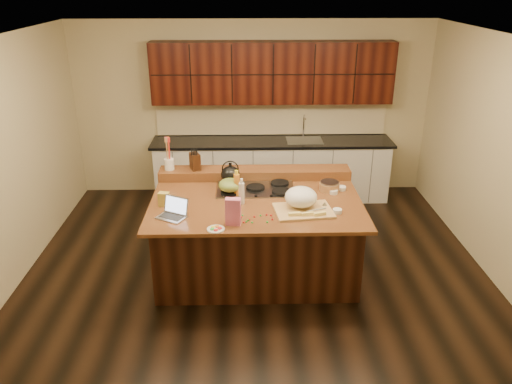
{
  "coord_description": "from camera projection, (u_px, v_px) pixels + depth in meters",
  "views": [
    {
      "loc": [
        -0.13,
        -5.18,
        3.27
      ],
      "look_at": [
        0.0,
        0.05,
        1.0
      ],
      "focal_mm": 35.0,
      "sensor_mm": 36.0,
      "label": 1
    }
  ],
  "objects": [
    {
      "name": "kettle",
      "position": [
        230.0,
        174.0,
        6.02
      ],
      "size": [
        0.27,
        0.27,
        0.21
      ],
      "primitive_type": "ellipsoid",
      "rotation": [
        0.0,
        0.0,
        -0.16
      ],
      "color": "black",
      "rests_on": "cooktop"
    },
    {
      "name": "gumdrop_12",
      "position": [
        254.0,
        217.0,
        5.28
      ],
      "size": [
        0.02,
        0.02,
        0.02
      ],
      "primitive_type": "ellipsoid",
      "color": "red",
      "rests_on": "island"
    },
    {
      "name": "gumdrop_0",
      "position": [
        244.0,
        222.0,
        5.16
      ],
      "size": [
        0.02,
        0.02,
        0.02
      ],
      "primitive_type": "ellipsoid",
      "color": "red",
      "rests_on": "island"
    },
    {
      "name": "package_box",
      "position": [
        164.0,
        199.0,
        5.52
      ],
      "size": [
        0.13,
        0.1,
        0.16
      ],
      "primitive_type": "cube",
      "rotation": [
        0.0,
        0.0,
        -0.21
      ],
      "color": "gold",
      "rests_on": "island"
    },
    {
      "name": "gumdrop_10",
      "position": [
        271.0,
        215.0,
        5.31
      ],
      "size": [
        0.02,
        0.02,
        0.02
      ],
      "primitive_type": "ellipsoid",
      "color": "red",
      "rests_on": "island"
    },
    {
      "name": "island",
      "position": [
        256.0,
        235.0,
        5.87
      ],
      "size": [
        2.4,
        1.6,
        0.92
      ],
      "color": "black",
      "rests_on": "ground"
    },
    {
      "name": "gumdrop_4",
      "position": [
        249.0,
        219.0,
        5.22
      ],
      "size": [
        0.02,
        0.02,
        0.02
      ],
      "primitive_type": "ellipsoid",
      "color": "red",
      "rests_on": "island"
    },
    {
      "name": "green_bowl",
      "position": [
        230.0,
        185.0,
        5.79
      ],
      "size": [
        0.33,
        0.33,
        0.15
      ],
      "primitive_type": "ellipsoid",
      "rotation": [
        0.0,
        0.0,
        -0.25
      ],
      "color": "olive",
      "rests_on": "cooktop"
    },
    {
      "name": "gumdrop_1",
      "position": [
        252.0,
        222.0,
        5.15
      ],
      "size": [
        0.02,
        0.02,
        0.02
      ],
      "primitive_type": "ellipsoid",
      "color": "#198C26",
      "rests_on": "island"
    },
    {
      "name": "ramekin_b",
      "position": [
        342.0,
        188.0,
        5.95
      ],
      "size": [
        0.11,
        0.11,
        0.04
      ],
      "primitive_type": "cylinder",
      "rotation": [
        0.0,
        0.0,
        0.16
      ],
      "color": "white",
      "rests_on": "island"
    },
    {
      "name": "ramekin_a",
      "position": [
        337.0,
        211.0,
        5.37
      ],
      "size": [
        0.13,
        0.13,
        0.04
      ],
      "primitive_type": "cylinder",
      "rotation": [
        0.0,
        0.0,
        -0.33
      ],
      "color": "white",
      "rests_on": "island"
    },
    {
      "name": "oil_bottle",
      "position": [
        237.0,
        185.0,
        5.74
      ],
      "size": [
        0.09,
        0.09,
        0.27
      ],
      "primitive_type": "cylinder",
      "rotation": [
        0.0,
        0.0,
        0.36
      ],
      "color": "orange",
      "rests_on": "island"
    },
    {
      "name": "laptop",
      "position": [
        174.0,
        212.0,
        5.28
      ],
      "size": [
        0.37,
        0.34,
        0.2
      ],
      "rotation": [
        0.0,
        0.0,
        -0.49
      ],
      "color": "#B7B7BC",
      "rests_on": "island"
    },
    {
      "name": "gumdrop_5",
      "position": [
        260.0,
        215.0,
        5.3
      ],
      "size": [
        0.02,
        0.02,
        0.02
      ],
      "primitive_type": "ellipsoid",
      "color": "#198C26",
      "rests_on": "island"
    },
    {
      "name": "gumdrop_2",
      "position": [
        241.0,
        217.0,
        5.27
      ],
      "size": [
        0.02,
        0.02,
        0.02
      ],
      "primitive_type": "ellipsoid",
      "color": "red",
      "rests_on": "island"
    },
    {
      "name": "kitchen_timer",
      "position": [
        325.0,
        205.0,
        5.49
      ],
      "size": [
        0.09,
        0.09,
        0.07
      ],
      "primitive_type": "cone",
      "rotation": [
        0.0,
        0.0,
        0.13
      ],
      "color": "silver",
      "rests_on": "island"
    },
    {
      "name": "ramekin_c",
      "position": [
        333.0,
        192.0,
        5.85
      ],
      "size": [
        0.13,
        0.13,
        0.04
      ],
      "primitive_type": "cylinder",
      "rotation": [
        0.0,
        0.0,
        -0.31
      ],
      "color": "white",
      "rests_on": "island"
    },
    {
      "name": "gumdrop_7",
      "position": [
        267.0,
        222.0,
        5.16
      ],
      "size": [
        0.02,
        0.02,
        0.02
      ],
      "primitive_type": "ellipsoid",
      "color": "#198C26",
      "rests_on": "island"
    },
    {
      "name": "gumdrop_6",
      "position": [
        267.0,
        215.0,
        5.32
      ],
      "size": [
        0.02,
        0.02,
        0.02
      ],
      "primitive_type": "ellipsoid",
      "color": "red",
      "rests_on": "island"
    },
    {
      "name": "vinegar_bottle",
      "position": [
        242.0,
        193.0,
        5.55
      ],
      "size": [
        0.07,
        0.07,
        0.25
      ],
      "primitive_type": "cylinder",
      "rotation": [
        0.0,
        0.0,
        -0.02
      ],
      "color": "silver",
      "rests_on": "island"
    },
    {
      "name": "back_ledge",
      "position": [
        255.0,
        173.0,
        6.3
      ],
      "size": [
        2.4,
        0.3,
        0.12
      ],
      "primitive_type": "cube",
      "color": "black",
      "rests_on": "island"
    },
    {
      "name": "back_counter",
      "position": [
        272.0,
        137.0,
        7.71
      ],
      "size": [
        3.7,
        0.66,
        2.4
      ],
      "color": "silver",
      "rests_on": "ground"
    },
    {
      "name": "cooktop",
      "position": [
        255.0,
        189.0,
        5.96
      ],
      "size": [
        0.92,
        0.52,
        0.05
      ],
      "color": "gray",
      "rests_on": "island"
    },
    {
      "name": "gumdrop_3",
      "position": [
        248.0,
        220.0,
        5.2
      ],
      "size": [
        0.02,
        0.02,
        0.02
      ],
      "primitive_type": "ellipsoid",
      "color": "#198C26",
      "rests_on": "island"
    },
    {
      "name": "candy_plate",
      "position": [
        216.0,
        229.0,
        5.02
      ],
      "size": [
        0.23,
        0.23,
        0.01
      ],
      "primitive_type": "cylinder",
      "rotation": [
        0.0,
        0.0,
        0.38
      ],
      "color": "white",
      "rests_on": "island"
    },
    {
      "name": "gumdrop_9",
      "position": [
        246.0,
        222.0,
        5.17
      ],
      "size": [
        0.02,
        0.02,
        0.02
      ],
      "primitive_type": "ellipsoid",
      "color": "#198C26",
      "rests_on": "island"
    },
    {
      "name": "wooden_tray",
      "position": [
        302.0,
        200.0,
        5.42
      ],
      "size": [
        0.66,
        0.52,
        0.25
      ],
      "rotation": [
        0.0,
        0.0,
        0.12
      ],
      "color": "tan",
      "rests_on": "island"
    },
    {
      "name": "pink_bag",
      "position": [
        233.0,
        212.0,
        5.08
      ],
      "size": [
        0.16,
        0.1,
        0.29
      ],
      "primitive_type": "cube",
      "rotation": [
        0.0,
        0.0,
        -0.1
      ],
      "color": "#C95E85",
      "rests_on": "island"
    },
    {
      "name": "strainer_bowl",
      "position": [
        329.0,
        187.0,
        5.94
      ],
      "size": [
        0.31,
        0.31,
        0.09
      ],
      "primitive_type": "cylinder",
      "rotation": [
        0.0,
        0.0,
        0.34
      ],
      "color": "#996B3F",
      "rests_on": "island"
    },
    {
      "name": "gumdrop_8",
      "position": [
        272.0,
        219.0,
        5.22
      ],
      "size": [
        0.02,
        0.02,
        0.02
      ],
      "primitive_type": "ellipsoid",
      "color": "red",
      "rests_on": "island"
    },
    {
      "name": "gumdrop_11",
      "position": [
        242.0,
        215.0,
        5.3
      ],
      "size": [
        0.02,
        0.02,
        0.02
      ],
      "primitive_type": "ellipsoid",
      "color": "#198C26",
      "rests_on": "island"
    },
    {
      "name": "room",
      "position": [
        256.0,
        165.0,
        5.52
      ],
      "size": [
        5.52,
        5.02,
        2.72
      ],
      "color": "black",
      "rests_on": "ground"
    },
    {
      "name": "knife_block",
      "position": [
        195.0,
        161.0,
        6.22
      ],
      "size": [
        0.16,
        0.19,
        0.2
      ],
      "primitive_type": "cube",
      "rotation": [
        0.0,
        0.0,
        0.39
      ],
      "color": "black",
      "rests_on": "back_ledge"
    },
    {
      "name": "utensil_crock",
      "position": [
        169.0,
        164.0,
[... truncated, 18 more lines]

